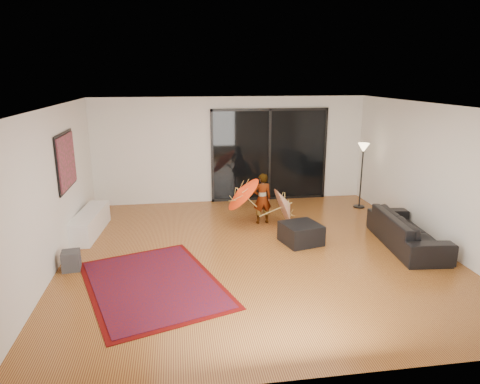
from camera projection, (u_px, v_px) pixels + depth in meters
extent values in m
plane|color=#A66D2D|center=(256.00, 252.00, 8.03)|extent=(7.00, 7.00, 0.00)
plane|color=white|center=(257.00, 106.00, 7.32)|extent=(7.00, 7.00, 0.00)
plane|color=silver|center=(231.00, 150.00, 11.01)|extent=(7.00, 0.00, 7.00)
plane|color=silver|center=(321.00, 265.00, 4.33)|extent=(7.00, 0.00, 7.00)
plane|color=silver|center=(52.00, 190.00, 7.17)|extent=(0.00, 7.00, 7.00)
plane|color=silver|center=(436.00, 176.00, 8.18)|extent=(0.00, 7.00, 7.00)
cube|color=black|center=(269.00, 155.00, 11.16)|extent=(3.00, 0.04, 2.40)
cube|color=black|center=(270.00, 110.00, 10.84)|extent=(3.06, 0.06, 0.06)
cube|color=black|center=(269.00, 198.00, 11.45)|extent=(3.06, 0.06, 0.06)
cube|color=black|center=(270.00, 155.00, 11.15)|extent=(0.06, 0.06, 2.40)
cube|color=black|center=(66.00, 161.00, 8.05)|extent=(0.02, 1.28, 1.08)
cube|color=#1A411D|center=(67.00, 161.00, 8.05)|extent=(0.03, 1.18, 0.98)
cube|color=white|center=(90.00, 223.00, 8.93)|extent=(0.58, 1.73, 0.47)
cube|color=#424244|center=(71.00, 261.00, 7.27)|extent=(0.32, 0.32, 0.34)
cube|color=#500706|center=(153.00, 284.00, 6.80)|extent=(2.69, 3.17, 0.01)
cube|color=maroon|center=(153.00, 284.00, 6.79)|extent=(2.48, 2.97, 0.02)
imported|color=black|center=(407.00, 231.00, 8.25)|extent=(1.04, 2.21, 0.63)
cube|color=black|center=(301.00, 233.00, 8.43)|extent=(0.84, 0.84, 0.40)
cylinder|color=black|center=(359.00, 206.00, 10.77)|extent=(0.28, 0.28, 0.03)
cylinder|color=black|center=(361.00, 178.00, 10.58)|extent=(0.04, 0.04, 1.49)
cone|color=#FFD899|center=(364.00, 148.00, 10.38)|extent=(0.28, 0.28, 0.22)
imported|color=#999999|center=(262.00, 198.00, 9.47)|extent=(0.44, 0.31, 1.14)
cone|color=#FF3A0D|center=(238.00, 193.00, 9.30)|extent=(0.77, 0.92, 0.77)
cylinder|color=tan|center=(238.00, 208.00, 9.39)|extent=(0.37, 0.02, 0.37)
cylinder|color=tan|center=(238.00, 188.00, 9.28)|extent=(0.05, 0.02, 0.05)
cone|color=silver|center=(290.00, 202.00, 9.43)|extent=(0.49, 0.87, 0.88)
cylinder|color=tan|center=(290.00, 218.00, 9.53)|extent=(0.52, 0.02, 0.22)
cylinder|color=tan|center=(290.00, 197.00, 9.40)|extent=(0.06, 0.02, 0.04)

